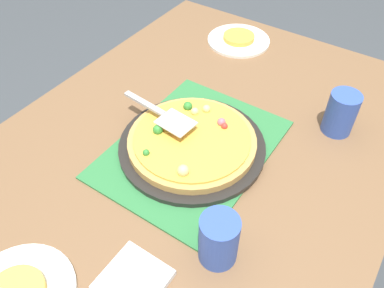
% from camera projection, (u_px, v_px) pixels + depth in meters
% --- Properties ---
extents(ground_plane, '(8.00, 8.00, 0.00)m').
position_uv_depth(ground_plane, '(192.00, 279.00, 1.56)').
color(ground_plane, '#3D4247').
extents(dining_table, '(1.40, 1.00, 0.75)m').
position_uv_depth(dining_table, '(192.00, 176.00, 1.10)').
color(dining_table, brown).
rests_on(dining_table, ground_plane).
extents(placemat, '(0.48, 0.36, 0.01)m').
position_uv_depth(placemat, '(192.00, 149.00, 1.02)').
color(placemat, '#2D753D').
rests_on(placemat, dining_table).
extents(pizza_pan, '(0.38, 0.38, 0.01)m').
position_uv_depth(pizza_pan, '(192.00, 146.00, 1.01)').
color(pizza_pan, black).
rests_on(pizza_pan, placemat).
extents(pizza, '(0.33, 0.33, 0.05)m').
position_uv_depth(pizza, '(192.00, 140.00, 1.00)').
color(pizza, tan).
rests_on(pizza, pizza_pan).
extents(plate_far_right, '(0.22, 0.22, 0.01)m').
position_uv_depth(plate_far_right, '(239.00, 40.00, 1.39)').
color(plate_far_right, white).
rests_on(plate_far_right, dining_table).
extents(served_slice_right, '(0.11, 0.11, 0.02)m').
position_uv_depth(served_slice_right, '(239.00, 37.00, 1.38)').
color(served_slice_right, gold).
rests_on(served_slice_right, plate_far_right).
extents(cup_near, '(0.08, 0.08, 0.12)m').
position_uv_depth(cup_near, '(219.00, 239.00, 0.77)').
color(cup_near, '#3351AD').
rests_on(cup_near, dining_table).
extents(cup_far, '(0.08, 0.08, 0.12)m').
position_uv_depth(cup_far, '(341.00, 113.00, 1.03)').
color(cup_far, '#3351AD').
rests_on(cup_far, dining_table).
extents(pizza_server, '(0.08, 0.23, 0.01)m').
position_uv_depth(pizza_server, '(163.00, 114.00, 1.02)').
color(pizza_server, silver).
rests_on(pizza_server, pizza).
extents(napkin_stack, '(0.12, 0.12, 0.02)m').
position_uv_depth(napkin_stack, '(133.00, 280.00, 0.76)').
color(napkin_stack, white).
rests_on(napkin_stack, dining_table).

